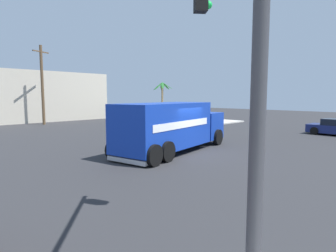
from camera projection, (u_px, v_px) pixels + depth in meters
The scene contains 9 objects.
ground_plane at pixel (188, 153), 15.56m from camera, with size 100.00×100.00×0.00m, color #2B2B2D.
sidewalk_corner_far at pixel (177, 121), 34.22m from camera, with size 11.59×11.59×0.14m, color beige.
delivery_truck at pixel (172, 126), 15.89m from camera, with size 8.62×4.14×2.76m.
traffic_light_primary at pixel (232, 21), 4.54m from camera, with size 2.58×3.10×6.44m.
vending_machine_red at pixel (195, 114), 32.54m from camera, with size 1.17×1.17×1.85m.
vending_machine_blue at pixel (155, 113), 33.55m from camera, with size 1.14×1.17×1.85m.
palm_tree_far at pixel (162, 94), 36.91m from camera, with size 2.68×2.44×4.78m.
utility_pole at pixel (42, 84), 30.70m from camera, with size 2.05×1.02×8.56m.
building_backdrop at pixel (23, 97), 34.39m from camera, with size 19.90×6.00×6.10m, color beige.
Camera 1 is at (-11.62, -10.03, 3.14)m, focal length 30.24 mm.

